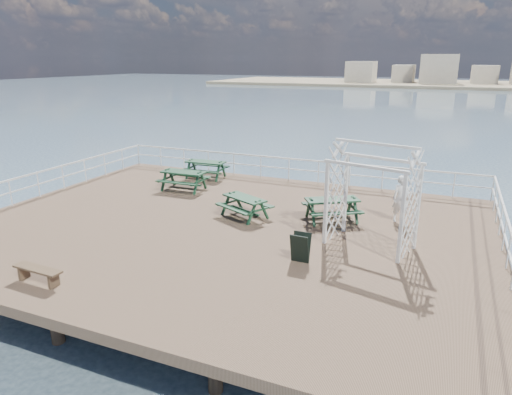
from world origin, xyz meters
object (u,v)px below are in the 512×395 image
object	(u,v)px
flat_bench_far	(38,272)
person	(401,199)
picnic_table_a	(206,166)
trellis_arbor	(372,202)
picnic_table_c	(332,205)
picnic_table_b	(183,176)
picnic_table_d	(245,202)

from	to	relation	value
flat_bench_far	person	world-z (taller)	person
picnic_table_a	trellis_arbor	world-z (taller)	trellis_arbor
person	picnic_table_c	bearing A→B (deg)	-178.15
picnic_table_a	flat_bench_far	bearing A→B (deg)	-86.31
flat_bench_far	picnic_table_a	bearing A→B (deg)	99.21
picnic_table_a	trellis_arbor	bearing A→B (deg)	-34.94
flat_bench_far	person	distance (m)	11.91
flat_bench_far	trellis_arbor	size ratio (longest dim) A/B	0.45
picnic_table_b	trellis_arbor	distance (m)	9.38
picnic_table_b	trellis_arbor	xyz separation A→B (m)	(8.77, -3.22, 0.85)
picnic_table_a	picnic_table_d	world-z (taller)	picnic_table_a
trellis_arbor	person	distance (m)	2.86
picnic_table_c	flat_bench_far	xyz separation A→B (m)	(-5.87, -7.80, -0.27)
person	flat_bench_far	bearing A→B (deg)	-152.09
picnic_table_b	picnic_table_c	bearing A→B (deg)	-12.65
picnic_table_b	picnic_table_d	bearing A→B (deg)	-31.00
picnic_table_d	trellis_arbor	bearing A→B (deg)	13.17
trellis_arbor	person	world-z (taller)	trellis_arbor
picnic_table_a	person	bearing A→B (deg)	-19.49
picnic_table_b	person	world-z (taller)	person
flat_bench_far	person	size ratio (longest dim) A/B	0.88
flat_bench_far	trellis_arbor	distance (m)	9.66
picnic_table_a	picnic_table_b	distance (m)	2.29
person	picnic_table_b	bearing A→B (deg)	158.17
picnic_table_d	picnic_table_b	bearing A→B (deg)	175.57
picnic_table_c	flat_bench_far	distance (m)	9.77
picnic_table_d	flat_bench_far	xyz separation A→B (m)	(-2.80, -6.91, -0.23)
picnic_table_b	person	bearing A→B (deg)	-4.84
picnic_table_d	flat_bench_far	bearing A→B (deg)	-87.26
picnic_table_a	flat_bench_far	xyz separation A→B (m)	(1.39, -11.45, -0.28)
picnic_table_a	person	size ratio (longest dim) A/B	1.19
person	picnic_table_a	bearing A→B (deg)	144.93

